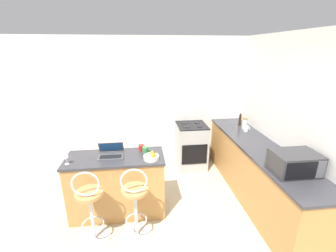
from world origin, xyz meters
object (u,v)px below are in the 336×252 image
bar_stool_near (91,208)px  wine_glass_tall (66,157)px  microwave (295,163)px  pepper_mill (240,120)px  laptop (111,152)px  storage_jar (245,123)px  mug_red (141,148)px  stove_range (191,146)px  bar_stool_far (135,205)px  fruit_bowl (152,157)px  mug_white (246,129)px  mug_green (145,150)px

bar_stool_near → wine_glass_tall: 0.73m
microwave → pepper_mill: microwave is taller
laptop → storage_jar: 2.53m
mug_red → stove_range: bearing=47.0°
bar_stool_near → stove_range: 2.43m
bar_stool_near → storage_jar: size_ratio=5.04×
bar_stool_far → stove_range: bearing=57.9°
wine_glass_tall → pepper_mill: pepper_mill is taller
bar_stool_near → stove_range: bar_stool_near is taller
laptop → mug_red: size_ratio=3.65×
microwave → fruit_bowl: (-1.70, 0.56, -0.09)m
bar_stool_near → pepper_mill: 3.10m
microwave → stove_range: (-0.82, 1.94, -0.59)m
bar_stool_near → laptop: 0.78m
bar_stool_near → laptop: (0.22, 0.58, 0.47)m
wine_glass_tall → mug_white: (2.90, 0.90, -0.04)m
microwave → mug_white: (0.08, 1.46, -0.08)m
laptop → mug_green: (0.49, 0.03, -0.00)m
mug_green → stove_range: bearing=50.7°
mug_green → fruit_bowl: bearing=-68.9°
mug_green → mug_red: bearing=125.7°
laptop → microwave: (2.27, -0.75, 0.08)m
stove_range → pepper_mill: bearing=-9.1°
storage_jar → fruit_bowl: size_ratio=0.98×
bar_stool_far → stove_range: 2.09m
microwave → mug_red: size_ratio=5.56×
mug_white → mug_red: (-1.92, -0.61, -0.00)m
laptop → pepper_mill: 2.59m
laptop → mug_red: (0.43, 0.10, -0.00)m
stove_range → wine_glass_tall: 2.49m
mug_white → mug_red: size_ratio=1.09×
mug_white → pepper_mill: pepper_mill is taller
wine_glass_tall → fruit_bowl: bearing=0.1°
fruit_bowl → wine_glass_tall: bearing=-179.9°
stove_range → mug_green: 1.59m
pepper_mill → wine_glass_tall: bearing=-157.1°
bar_stool_far → mug_green: 0.78m
laptop → storage_jar: storage_jar is taller
bar_stool_near → storage_jar: bearing=29.0°
bar_stool_far → mug_red: (0.10, 0.68, 0.47)m
mug_white → mug_red: 2.01m
storage_jar → fruit_bowl: (-1.81, -1.04, -0.07)m
mug_white → mug_green: 1.98m
bar_stool_near → mug_green: bar_stool_near is taller
bar_stool_near → wine_glass_tall: bearing=130.2°
mug_white → fruit_bowl: bearing=-153.3°
bar_stool_near → mug_white: bearing=26.7°
fruit_bowl → storage_jar: bearing=30.0°
stove_range → storage_jar: size_ratio=4.44×
bar_stool_near → storage_jar: (2.60, 1.44, 0.53)m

